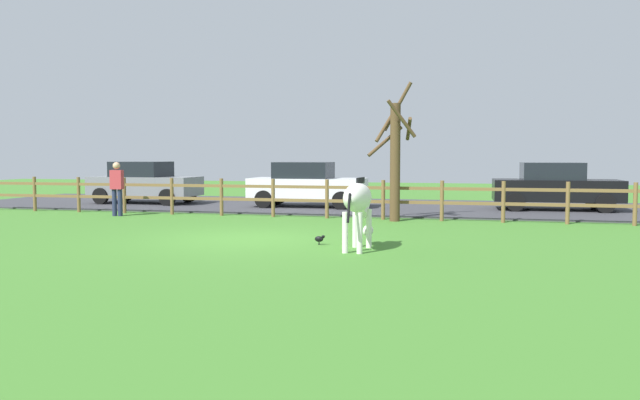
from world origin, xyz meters
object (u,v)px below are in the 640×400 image
(bare_tree, at_px, (395,155))
(crow_on_grass, at_px, (320,239))
(zebra, at_px, (358,203))
(parked_car_white, at_px, (307,184))
(parked_car_black, at_px, (555,186))
(visitor_near_fence, at_px, (117,186))
(parked_car_grey, at_px, (144,182))

(bare_tree, height_order, crow_on_grass, bare_tree)
(zebra, relative_size, parked_car_white, 0.48)
(bare_tree, height_order, parked_car_black, bare_tree)
(zebra, height_order, visitor_near_fence, visitor_near_fence)
(zebra, bearing_deg, parked_car_white, 111.12)
(zebra, bearing_deg, parked_car_black, 65.16)
(bare_tree, xyz_separation_m, zebra, (0.04, -5.68, -0.93))
(parked_car_white, distance_m, parked_car_grey, 6.35)
(parked_car_grey, bearing_deg, zebra, -43.47)
(zebra, distance_m, parked_car_grey, 13.73)
(zebra, xyz_separation_m, visitor_near_fence, (-8.43, 5.11, -0.02))
(zebra, xyz_separation_m, parked_car_white, (-3.61, 9.34, -0.08))
(parked_car_black, distance_m, parked_car_white, 8.29)
(parked_car_black, xyz_separation_m, parked_car_grey, (-14.61, -0.61, 0.00))
(parked_car_black, height_order, visitor_near_fence, visitor_near_fence)
(zebra, distance_m, visitor_near_fence, 9.86)
(bare_tree, height_order, parked_car_white, bare_tree)
(crow_on_grass, height_order, visitor_near_fence, visitor_near_fence)
(parked_car_black, bearing_deg, bare_tree, -137.05)
(parked_car_grey, distance_m, visitor_near_fence, 4.59)
(crow_on_grass, relative_size, parked_car_white, 0.05)
(zebra, distance_m, crow_on_grass, 1.31)
(zebra, height_order, parked_car_white, parked_car_white)
(parked_car_grey, bearing_deg, parked_car_black, 2.39)
(parked_car_white, bearing_deg, visitor_near_fence, -138.73)
(crow_on_grass, bearing_deg, visitor_near_fence, 148.50)
(bare_tree, height_order, visitor_near_fence, bare_tree)
(zebra, xyz_separation_m, crow_on_grass, (-0.91, 0.50, -0.80))
(parked_car_black, height_order, parked_car_white, same)
(visitor_near_fence, bearing_deg, bare_tree, 3.89)
(parked_car_black, xyz_separation_m, visitor_near_fence, (-13.09, -4.94, 0.06))
(zebra, height_order, crow_on_grass, zebra)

